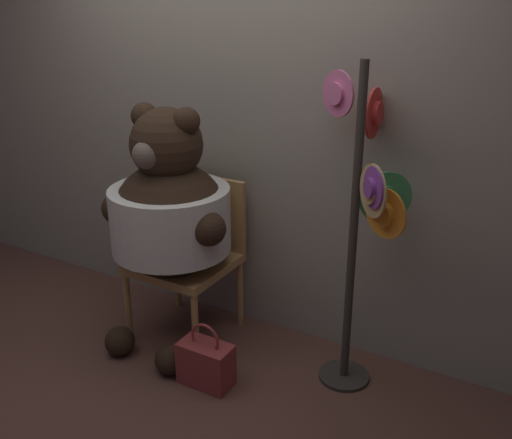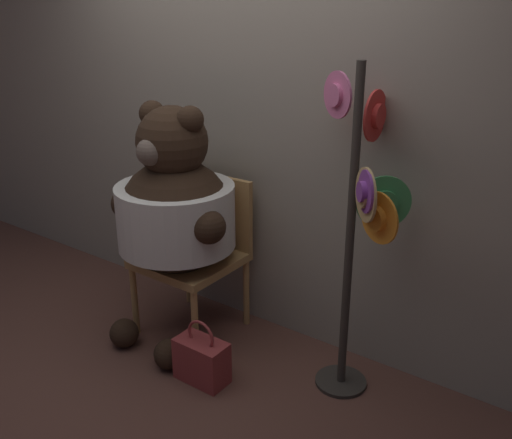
{
  "view_description": "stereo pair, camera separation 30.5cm",
  "coord_description": "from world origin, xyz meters",
  "px_view_note": "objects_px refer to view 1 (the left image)",
  "views": [
    {
      "loc": [
        1.78,
        -2.1,
        1.97
      ],
      "look_at": [
        0.37,
        0.38,
        0.87
      ],
      "focal_mm": 40.0,
      "sensor_mm": 36.0,
      "label": 1
    },
    {
      "loc": [
        2.03,
        -1.94,
        1.97
      ],
      "look_at": [
        0.37,
        0.38,
        0.87
      ],
      "focal_mm": 40.0,
      "sensor_mm": 36.0,
      "label": 2
    }
  ],
  "objects_px": {
    "teddy_bear": "(169,212)",
    "hat_display_rack": "(365,210)",
    "chair": "(192,249)",
    "handbag_on_ground": "(206,363)"
  },
  "relations": [
    {
      "from": "chair",
      "to": "teddy_bear",
      "type": "height_order",
      "value": "teddy_bear"
    },
    {
      "from": "hat_display_rack",
      "to": "teddy_bear",
      "type": "bearing_deg",
      "value": -172.12
    },
    {
      "from": "teddy_bear",
      "to": "hat_display_rack",
      "type": "bearing_deg",
      "value": 7.88
    },
    {
      "from": "chair",
      "to": "teddy_bear",
      "type": "xyz_separation_m",
      "value": [
        -0.01,
        -0.18,
        0.3
      ]
    },
    {
      "from": "teddy_bear",
      "to": "hat_display_rack",
      "type": "distance_m",
      "value": 1.12
    },
    {
      "from": "chair",
      "to": "hat_display_rack",
      "type": "bearing_deg",
      "value": -1.36
    },
    {
      "from": "teddy_bear",
      "to": "handbag_on_ground",
      "type": "relative_size",
      "value": 3.87
    },
    {
      "from": "teddy_bear",
      "to": "hat_display_rack",
      "type": "xyz_separation_m",
      "value": [
        1.1,
        0.15,
        0.16
      ]
    },
    {
      "from": "chair",
      "to": "hat_display_rack",
      "type": "distance_m",
      "value": 1.18
    },
    {
      "from": "teddy_bear",
      "to": "handbag_on_ground",
      "type": "xyz_separation_m",
      "value": [
        0.41,
        -0.28,
        -0.71
      ]
    }
  ]
}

